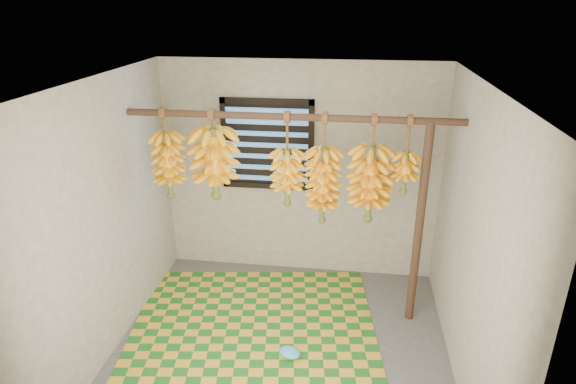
% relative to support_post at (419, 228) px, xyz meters
% --- Properties ---
extents(floor, '(3.00, 3.00, 0.01)m').
position_rel_support_post_xyz_m(floor, '(-1.20, -0.70, -1.00)').
color(floor, '#484848').
rests_on(floor, ground).
extents(ceiling, '(3.00, 3.00, 0.01)m').
position_rel_support_post_xyz_m(ceiling, '(-1.20, -0.70, 1.40)').
color(ceiling, silver).
rests_on(ceiling, wall_back).
extents(wall_back, '(3.00, 0.01, 2.40)m').
position_rel_support_post_xyz_m(wall_back, '(-1.20, 0.80, 0.20)').
color(wall_back, gray).
rests_on(wall_back, floor).
extents(wall_left, '(0.01, 3.00, 2.40)m').
position_rel_support_post_xyz_m(wall_left, '(-2.71, -0.70, 0.20)').
color(wall_left, gray).
rests_on(wall_left, floor).
extents(wall_right, '(0.01, 3.00, 2.40)m').
position_rel_support_post_xyz_m(wall_right, '(0.30, -0.70, 0.20)').
color(wall_right, gray).
rests_on(wall_right, floor).
extents(window, '(1.00, 0.04, 1.00)m').
position_rel_support_post_xyz_m(window, '(-1.55, 0.78, 0.50)').
color(window, black).
rests_on(window, wall_back).
extents(hanging_pole, '(3.00, 0.06, 0.06)m').
position_rel_support_post_xyz_m(hanging_pole, '(-1.20, 0.00, 1.00)').
color(hanging_pole, '#422B1E').
rests_on(hanging_pole, wall_left).
extents(support_post, '(0.08, 0.08, 2.00)m').
position_rel_support_post_xyz_m(support_post, '(0.00, 0.00, 0.00)').
color(support_post, '#422B1E').
rests_on(support_post, floor).
extents(woven_mat, '(2.55, 2.15, 0.01)m').
position_rel_support_post_xyz_m(woven_mat, '(-1.52, -0.31, -0.99)').
color(woven_mat, '#1C5F1D').
rests_on(woven_mat, floor).
extents(plastic_bag, '(0.24, 0.21, 0.08)m').
position_rel_support_post_xyz_m(plastic_bag, '(-1.11, -0.73, -0.95)').
color(plastic_bag, '#3EA7E7').
rests_on(plastic_bag, woven_mat).
extents(banana_bunch_a, '(0.31, 0.31, 0.88)m').
position_rel_support_post_xyz_m(banana_bunch_a, '(-2.36, 0.00, 0.50)').
color(banana_bunch_a, brown).
rests_on(banana_bunch_a, hanging_pole).
extents(banana_bunch_b, '(0.42, 0.42, 0.85)m').
position_rel_support_post_xyz_m(banana_bunch_b, '(-1.91, -0.00, 0.54)').
color(banana_bunch_b, brown).
rests_on(banana_bunch_b, hanging_pole).
extents(banana_bunch_c, '(0.30, 0.30, 0.89)m').
position_rel_support_post_xyz_m(banana_bunch_c, '(-1.23, 0.00, 0.44)').
color(banana_bunch_c, brown).
rests_on(banana_bunch_c, hanging_pole).
extents(banana_bunch_d, '(0.33, 0.33, 1.05)m').
position_rel_support_post_xyz_m(banana_bunch_d, '(-0.90, 0.00, 0.37)').
color(banana_bunch_d, brown).
rests_on(banana_bunch_d, hanging_pole).
extents(banana_bunch_e, '(0.40, 0.40, 1.01)m').
position_rel_support_post_xyz_m(banana_bunch_e, '(-0.47, 0.00, 0.41)').
color(banana_bunch_e, brown).
rests_on(banana_bunch_e, hanging_pole).
extents(banana_bunch_f, '(0.25, 0.25, 0.72)m').
position_rel_support_post_xyz_m(banana_bunch_f, '(-0.17, 0.00, 0.54)').
color(banana_bunch_f, brown).
rests_on(banana_bunch_f, hanging_pole).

